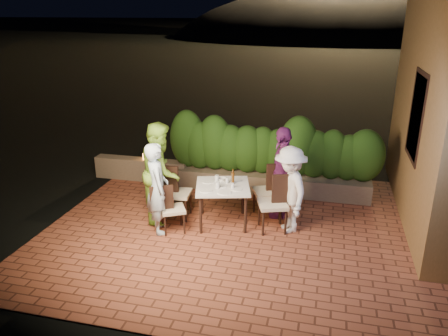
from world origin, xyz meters
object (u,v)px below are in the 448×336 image
(diner_blue, at_px, (157,188))
(parapet_lamp, at_px, (145,157))
(beer_bottle, at_px, (233,177))
(chair_right_back, at_px, (267,191))
(diner_green, at_px, (161,172))
(diner_white, at_px, (290,190))
(chair_right_front, at_px, (273,203))
(bowl, at_px, (222,179))
(dining_table, at_px, (223,204))
(chair_left_back, at_px, (178,192))
(diner_purple, at_px, (282,172))
(chair_left_front, at_px, (173,208))

(diner_blue, bearing_deg, parapet_lamp, -2.37)
(beer_bottle, distance_m, chair_right_back, 0.78)
(diner_green, bearing_deg, diner_white, -102.97)
(diner_white, distance_m, parapet_lamp, 3.85)
(beer_bottle, relative_size, parapet_lamp, 2.04)
(chair_right_front, distance_m, diner_green, 2.12)
(chair_right_front, height_order, diner_green, diner_green)
(bowl, bearing_deg, diner_green, -163.81)
(chair_right_back, xyz_separation_m, diner_blue, (-1.77, -1.04, 0.29))
(dining_table, height_order, diner_white, diner_white)
(diner_green, bearing_deg, chair_right_front, -104.38)
(chair_right_front, height_order, diner_blue, diner_blue)
(beer_bottle, relative_size, chair_right_back, 0.27)
(diner_white, height_order, parapet_lamp, diner_white)
(chair_left_back, relative_size, diner_green, 0.55)
(chair_left_back, distance_m, diner_blue, 0.68)
(dining_table, relative_size, diner_purple, 0.54)
(dining_table, relative_size, bowl, 5.96)
(diner_green, relative_size, parapet_lamp, 13.29)
(diner_green, bearing_deg, parapet_lamp, 17.86)
(chair_left_front, height_order, chair_right_back, chair_right_back)
(bowl, relative_size, diner_blue, 0.10)
(dining_table, bearing_deg, parapet_lamp, 143.05)
(bowl, distance_m, chair_left_back, 0.87)
(diner_green, xyz_separation_m, parapet_lamp, (-1.10, 1.75, -0.36))
(bowl, bearing_deg, chair_right_front, -17.17)
(chair_right_front, relative_size, parapet_lamp, 7.53)
(diner_blue, height_order, diner_purple, diner_purple)
(diner_green, distance_m, parapet_lamp, 2.09)
(dining_table, height_order, diner_blue, diner_blue)
(chair_right_back, distance_m, diner_purple, 0.45)
(chair_left_front, bearing_deg, chair_right_front, -14.21)
(chair_left_back, xyz_separation_m, diner_purple, (1.88, 0.55, 0.37))
(diner_white, bearing_deg, chair_right_front, -103.99)
(dining_table, xyz_separation_m, diner_white, (1.20, 0.01, 0.41))
(chair_right_front, relative_size, diner_white, 0.67)
(beer_bottle, bearing_deg, diner_green, -173.19)
(beer_bottle, bearing_deg, dining_table, -145.95)
(chair_right_front, relative_size, chair_right_back, 1.00)
(chair_left_back, distance_m, chair_right_front, 1.81)
(chair_right_back, bearing_deg, chair_left_back, -8.60)
(bowl, bearing_deg, diner_purple, 16.95)
(chair_left_front, height_order, chair_right_front, chair_right_front)
(chair_right_front, bearing_deg, dining_table, -22.30)
(chair_left_back, bearing_deg, beer_bottle, -1.02)
(chair_left_front, relative_size, parapet_lamp, 6.30)
(dining_table, distance_m, chair_left_back, 0.89)
(dining_table, distance_m, parapet_lamp, 2.83)
(beer_bottle, xyz_separation_m, diner_white, (1.04, -0.10, -0.11))
(dining_table, bearing_deg, diner_white, 0.49)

